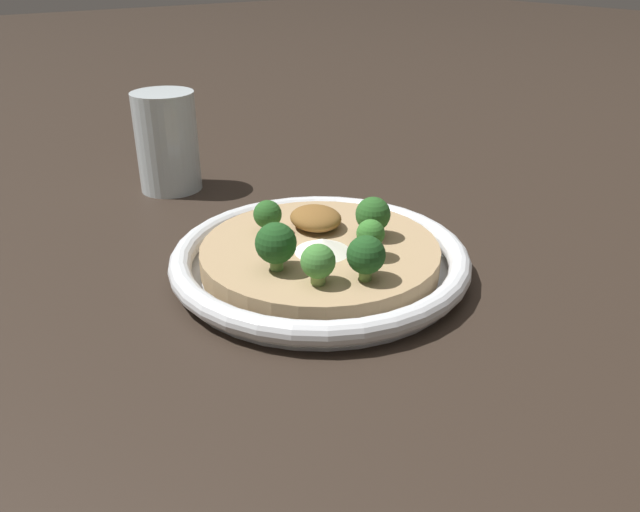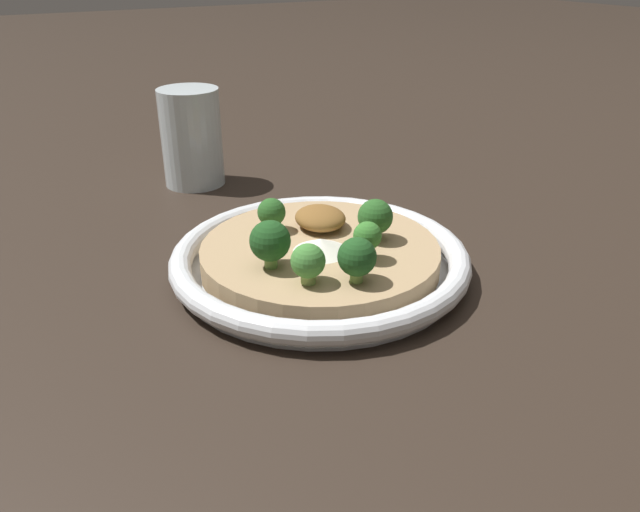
# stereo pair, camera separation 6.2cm
# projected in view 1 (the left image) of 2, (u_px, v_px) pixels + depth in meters

# --- Properties ---
(ground_plane) EXTENTS (6.00, 6.00, 0.00)m
(ground_plane) POSITION_uv_depth(u_px,v_px,m) (320.00, 272.00, 0.63)
(ground_plane) COLOR #2D231C
(risotto_bowl) EXTENTS (0.30, 0.30, 0.03)m
(risotto_bowl) POSITION_uv_depth(u_px,v_px,m) (320.00, 258.00, 0.62)
(risotto_bowl) COLOR silver
(risotto_bowl) RESTS_ON ground_plane
(cheese_sprinkle) EXTENTS (0.05, 0.05, 0.01)m
(cheese_sprinkle) POSITION_uv_depth(u_px,v_px,m) (322.00, 245.00, 0.60)
(cheese_sprinkle) COLOR white
(cheese_sprinkle) RESTS_ON risotto_bowl
(crispy_onion_garnish) EXTENTS (0.06, 0.05, 0.02)m
(crispy_onion_garnish) POSITION_uv_depth(u_px,v_px,m) (316.00, 218.00, 0.65)
(crispy_onion_garnish) COLOR brown
(crispy_onion_garnish) RESTS_ON risotto_bowl
(broccoli_back_right) EXTENTS (0.03, 0.03, 0.04)m
(broccoli_back_right) POSITION_uv_depth(u_px,v_px,m) (370.00, 235.00, 0.58)
(broccoli_back_right) COLOR #668E47
(broccoli_back_right) RESTS_ON risotto_bowl
(broccoli_front) EXTENTS (0.04, 0.04, 0.05)m
(broccoli_front) POSITION_uv_depth(u_px,v_px,m) (276.00, 244.00, 0.56)
(broccoli_front) COLOR #668E47
(broccoli_front) RESTS_ON risotto_bowl
(broccoli_left) EXTENTS (0.03, 0.03, 0.04)m
(broccoli_left) POSITION_uv_depth(u_px,v_px,m) (268.00, 215.00, 0.64)
(broccoli_left) COLOR #84A856
(broccoli_left) RESTS_ON risotto_bowl
(broccoli_back) EXTENTS (0.04, 0.04, 0.04)m
(broccoli_back) POSITION_uv_depth(u_px,v_px,m) (373.00, 215.00, 0.62)
(broccoli_back) COLOR #759E4C
(broccoli_back) RESTS_ON risotto_bowl
(broccoli_front_right) EXTENTS (0.03, 0.03, 0.04)m
(broccoli_front_right) POSITION_uv_depth(u_px,v_px,m) (366.00, 256.00, 0.54)
(broccoli_front_right) COLOR #759E4C
(broccoli_front_right) RESTS_ON risotto_bowl
(broccoli_right) EXTENTS (0.03, 0.03, 0.04)m
(broccoli_right) POSITION_uv_depth(u_px,v_px,m) (318.00, 262.00, 0.54)
(broccoli_right) COLOR #84A856
(broccoli_right) RESTS_ON risotto_bowl
(drinking_glass) EXTENTS (0.08, 0.08, 0.13)m
(drinking_glass) POSITION_uv_depth(u_px,v_px,m) (167.00, 142.00, 0.82)
(drinking_glass) COLOR silver
(drinking_glass) RESTS_ON ground_plane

